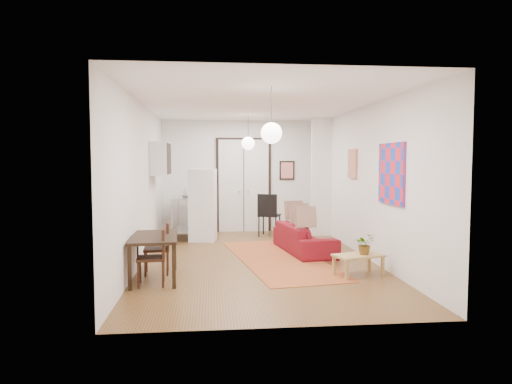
{
  "coord_description": "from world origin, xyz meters",
  "views": [
    {
      "loc": [
        -0.86,
        -8.42,
        1.87
      ],
      "look_at": [
        0.02,
        0.39,
        1.25
      ],
      "focal_mm": 32.0,
      "sensor_mm": 36.0,
      "label": 1
    }
  ],
  "objects": [
    {
      "name": "wall_front",
      "position": [
        0.0,
        -3.5,
        1.45
      ],
      "size": [
        4.2,
        0.02,
        2.9
      ],
      "primitive_type": "cube",
      "color": "white",
      "rests_on": "floor"
    },
    {
      "name": "coffee_table",
      "position": [
        1.51,
        -1.34,
        0.3
      ],
      "size": [
        0.88,
        0.66,
        0.35
      ],
      "rotation": [
        0.0,
        0.0,
        0.32
      ],
      "color": "tan",
      "rests_on": "floor"
    },
    {
      "name": "floor",
      "position": [
        0.0,
        0.0,
        0.0
      ],
      "size": [
        7.0,
        7.0,
        0.0
      ],
      "primitive_type": "plane",
      "color": "brown",
      "rests_on": "ground"
    },
    {
      "name": "double_doors",
      "position": [
        0.0,
        3.46,
        1.2
      ],
      "size": [
        1.44,
        0.06,
        2.5
      ],
      "primitive_type": "cube",
      "color": "white",
      "rests_on": "wall_back"
    },
    {
      "name": "wall_back",
      "position": [
        0.0,
        3.5,
        1.45
      ],
      "size": [
        4.2,
        0.02,
        2.9
      ],
      "primitive_type": "cube",
      "color": "white",
      "rests_on": "floor"
    },
    {
      "name": "bowl",
      "position": [
        -1.43,
        2.35,
        1.02
      ],
      "size": [
        0.24,
        0.24,
        0.06
      ],
      "primitive_type": "imported",
      "rotation": [
        0.0,
        0.0,
        -0.05
      ],
      "color": "silver",
      "rests_on": "kitchen_counter"
    },
    {
      "name": "poster_back",
      "position": [
        1.15,
        3.47,
        1.6
      ],
      "size": [
        0.4,
        0.03,
        0.5
      ],
      "primitive_type": "cube",
      "color": "red",
      "rests_on": "wall_back"
    },
    {
      "name": "painting_popart",
      "position": [
        2.08,
        -1.25,
        1.65
      ],
      "size": [
        0.05,
        1.0,
        1.0
      ],
      "primitive_type": "cube",
      "color": "red",
      "rests_on": "wall_right"
    },
    {
      "name": "potted_plant",
      "position": [
        1.61,
        -1.34,
        0.52
      ],
      "size": [
        0.35,
        0.37,
        0.34
      ],
      "primitive_type": "imported",
      "rotation": [
        0.0,
        0.0,
        0.32
      ],
      "color": "#38632C",
      "rests_on": "coffee_table"
    },
    {
      "name": "kitchen_counter",
      "position": [
        -1.43,
        2.65,
        0.65
      ],
      "size": [
        0.71,
        1.32,
        0.99
      ],
      "rotation": [
        0.0,
        0.0,
        -0.05
      ],
      "color": "silver",
      "rests_on": "floor"
    },
    {
      "name": "dining_table",
      "position": [
        -1.75,
        -1.25,
        0.61
      ],
      "size": [
        0.8,
        1.29,
        0.69
      ],
      "rotation": [
        0.0,
        0.0,
        0.07
      ],
      "color": "black",
      "rests_on": "floor"
    },
    {
      "name": "ceiling",
      "position": [
        0.0,
        0.0,
        2.9
      ],
      "size": [
        4.2,
        7.0,
        0.02
      ],
      "primitive_type": "cube",
      "color": "white",
      "rests_on": "wall_back"
    },
    {
      "name": "kilim_rug",
      "position": [
        0.41,
        0.01,
        0.0
      ],
      "size": [
        2.0,
        4.0,
        0.01
      ],
      "primitive_type": "cube",
      "rotation": [
        0.0,
        0.0,
        0.15
      ],
      "color": "#AE5B2B",
      "rests_on": "floor"
    },
    {
      "name": "pendant_front",
      "position": [
        0.0,
        -2.0,
        2.25
      ],
      "size": [
        0.3,
        0.3,
        0.8
      ],
      "color": "white",
      "rests_on": "ceiling"
    },
    {
      "name": "wall_cabinet",
      "position": [
        -1.92,
        1.5,
        1.9
      ],
      "size": [
        0.35,
        1.0,
        0.7
      ],
      "primitive_type": "cube",
      "color": "white",
      "rests_on": "wall_left"
    },
    {
      "name": "wall_right",
      "position": [
        2.1,
        0.0,
        1.45
      ],
      "size": [
        0.02,
        7.0,
        2.9
      ],
      "primitive_type": "cube",
      "color": "white",
      "rests_on": "floor"
    },
    {
      "name": "painting_abstract",
      "position": [
        2.08,
        0.8,
        1.8
      ],
      "size": [
        0.05,
        0.5,
        0.6
      ],
      "primitive_type": "cube",
      "color": "beige",
      "rests_on": "wall_right"
    },
    {
      "name": "wall_left",
      "position": [
        -2.1,
        0.0,
        1.45
      ],
      "size": [
        0.02,
        7.0,
        2.9
      ],
      "primitive_type": "cube",
      "color": "white",
      "rests_on": "floor"
    },
    {
      "name": "dining_chair_near",
      "position": [
        -1.75,
        -0.81,
        0.49
      ],
      "size": [
        0.44,
        0.59,
        0.86
      ],
      "rotation": [
        0.0,
        0.0,
        -1.5
      ],
      "color": "#381E11",
      "rests_on": "floor"
    },
    {
      "name": "soap_bottle",
      "position": [
        -1.48,
        2.9,
        1.09
      ],
      "size": [
        0.1,
        0.1,
        0.21
      ],
      "primitive_type": "imported",
      "rotation": [
        0.0,
        0.0,
        -0.05
      ],
      "color": "teal",
      "rests_on": "kitchen_counter"
    },
    {
      "name": "stub_partition",
      "position": [
        1.85,
        2.55,
        1.45
      ],
      "size": [
        0.5,
        0.1,
        2.9
      ],
      "primitive_type": "cube",
      "color": "white",
      "rests_on": "floor"
    },
    {
      "name": "black_side_chair",
      "position": [
        0.58,
        2.75,
        0.62
      ],
      "size": [
        0.63,
        0.64,
        1.05
      ],
      "rotation": [
        0.0,
        0.0,
        2.76
      ],
      "color": "black",
      "rests_on": "floor"
    },
    {
      "name": "print_left",
      "position": [
        -2.07,
        2.0,
        1.95
      ],
      "size": [
        0.03,
        0.44,
        0.54
      ],
      "primitive_type": "cube",
      "color": "#A26943",
      "rests_on": "wall_left"
    },
    {
      "name": "pendant_back",
      "position": [
        0.0,
        2.0,
        2.25
      ],
      "size": [
        0.3,
        0.3,
        0.8
      ],
      "color": "white",
      "rests_on": "ceiling"
    },
    {
      "name": "fridge",
      "position": [
        -1.04,
        2.15,
        0.83
      ],
      "size": [
        0.66,
        0.66,
        1.67
      ],
      "primitive_type": "cube",
      "rotation": [
        0.0,
        0.0,
        -0.14
      ],
      "color": "white",
      "rests_on": "floor"
    },
    {
      "name": "sofa",
      "position": [
        1.03,
        0.64,
        0.28
      ],
      "size": [
        1.03,
        2.04,
        0.57
      ],
      "primitive_type": "imported",
      "rotation": [
        0.0,
        0.0,
        1.71
      ],
      "color": "maroon",
      "rests_on": "floor"
    },
    {
      "name": "dining_chair_far",
      "position": [
        -1.75,
        -1.51,
        0.49
      ],
      "size": [
        0.44,
        0.59,
        0.86
      ],
      "rotation": [
        0.0,
        0.0,
        -1.5
      ],
      "color": "#381E11",
      "rests_on": "floor"
    }
  ]
}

